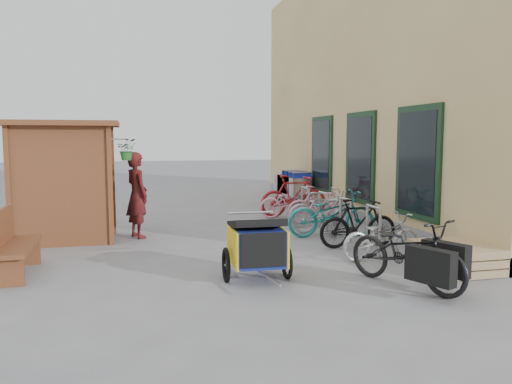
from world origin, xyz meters
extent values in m
plane|color=gray|center=(0.00, 0.00, 0.00)|extent=(80.00, 80.00, 0.00)
cube|color=#E1C481|center=(6.50, 4.50, 3.50)|extent=(6.00, 13.00, 7.00)
cube|color=gray|center=(3.58, 4.50, 0.15)|extent=(0.18, 13.00, 0.30)
cube|color=black|center=(3.47, 0.50, 1.60)|extent=(0.06, 1.50, 2.20)
cube|color=black|center=(3.44, 0.50, 1.60)|extent=(0.02, 1.25, 1.95)
cube|color=black|center=(3.47, 3.00, 1.60)|extent=(0.06, 1.50, 2.20)
cube|color=black|center=(3.44, 3.00, 1.60)|extent=(0.02, 1.25, 1.95)
cube|color=black|center=(3.47, 5.50, 1.60)|extent=(0.06, 1.50, 2.20)
cube|color=black|center=(3.44, 5.50, 1.60)|extent=(0.02, 1.25, 1.95)
cube|color=brown|center=(-4.10, 1.85, 1.15)|extent=(0.09, 0.09, 2.30)
cube|color=brown|center=(-2.30, 1.85, 1.15)|extent=(0.09, 0.09, 2.30)
cube|color=brown|center=(-4.10, 3.15, 1.15)|extent=(0.09, 0.09, 2.30)
cube|color=brown|center=(-2.30, 3.15, 1.15)|extent=(0.09, 0.09, 2.30)
cube|color=brown|center=(-4.07, 2.50, 1.15)|extent=(0.05, 1.30, 2.30)
cube|color=brown|center=(-3.20, 1.88, 1.15)|extent=(1.80, 0.05, 2.30)
cube|color=brown|center=(-3.20, 3.12, 1.15)|extent=(1.80, 0.05, 2.30)
cube|color=brown|center=(-3.20, 2.50, 2.35)|extent=(2.15, 1.65, 0.10)
cube|color=brown|center=(-3.40, 2.50, 0.90)|extent=(1.30, 1.15, 0.04)
cube|color=brown|center=(-3.40, 2.50, 1.50)|extent=(1.30, 1.15, 0.04)
cylinder|color=#A5A8AD|center=(-2.12, 1.85, 2.05)|extent=(0.36, 0.02, 0.02)
imported|color=#226222|center=(-1.97, 1.85, 1.85)|extent=(0.38, 0.33, 0.42)
cylinder|color=#A5A8AD|center=(2.30, -0.25, 0.42)|extent=(0.05, 0.05, 0.84)
cylinder|color=#A5A8AD|center=(2.30, 0.25, 0.42)|extent=(0.05, 0.05, 0.84)
cylinder|color=#A5A8AD|center=(2.30, 0.00, 0.84)|extent=(0.05, 0.50, 0.05)
cylinder|color=#A5A8AD|center=(2.30, 0.95, 0.42)|extent=(0.05, 0.05, 0.84)
cylinder|color=#A5A8AD|center=(2.30, 1.45, 0.42)|extent=(0.05, 0.05, 0.84)
cylinder|color=#A5A8AD|center=(2.30, 1.20, 0.84)|extent=(0.05, 0.50, 0.05)
cylinder|color=#A5A8AD|center=(2.30, 2.15, 0.42)|extent=(0.05, 0.05, 0.84)
cylinder|color=#A5A8AD|center=(2.30, 2.65, 0.42)|extent=(0.05, 0.05, 0.84)
cylinder|color=#A5A8AD|center=(2.30, 2.40, 0.84)|extent=(0.05, 0.50, 0.05)
cylinder|color=#A5A8AD|center=(2.30, 3.35, 0.42)|extent=(0.05, 0.05, 0.84)
cylinder|color=#A5A8AD|center=(2.30, 3.85, 0.42)|extent=(0.05, 0.05, 0.84)
cylinder|color=#A5A8AD|center=(2.30, 3.60, 0.84)|extent=(0.05, 0.50, 0.05)
cylinder|color=#A5A8AD|center=(2.30, 4.55, 0.42)|extent=(0.05, 0.05, 0.84)
cylinder|color=#A5A8AD|center=(2.30, 5.05, 0.42)|extent=(0.05, 0.05, 0.84)
cylinder|color=#A5A8AD|center=(2.30, 4.80, 0.84)|extent=(0.05, 0.50, 0.05)
cube|color=tan|center=(3.00, -1.40, 0.07)|extent=(1.00, 1.20, 0.12)
cube|color=tan|center=(3.00, -1.40, 0.21)|extent=(1.00, 1.20, 0.12)
cube|color=tan|center=(3.00, -1.40, 0.35)|extent=(1.00, 1.20, 0.12)
cube|color=brown|center=(-3.60, -0.05, 0.44)|extent=(0.51, 1.60, 0.06)
cube|color=brown|center=(-3.81, -0.05, 0.74)|extent=(0.09, 1.59, 0.53)
cube|color=brown|center=(-3.60, -0.69, 0.21)|extent=(0.42, 0.07, 0.42)
cube|color=brown|center=(-3.60, 0.58, 0.21)|extent=(0.42, 0.07, 0.42)
cube|color=silver|center=(3.00, 6.31, 0.62)|extent=(0.57, 0.88, 0.54)
cube|color=#1929A4|center=(3.00, 5.86, 0.99)|extent=(0.57, 0.04, 0.19)
cylinder|color=silver|center=(3.00, 5.83, 1.06)|extent=(0.60, 0.04, 0.04)
cylinder|color=black|center=(2.77, 5.95, 0.06)|extent=(0.04, 0.12, 0.12)
cube|color=silver|center=(3.00, 6.67, 0.62)|extent=(0.57, 0.88, 0.54)
cube|color=#1929A4|center=(3.00, 6.23, 0.99)|extent=(0.57, 0.04, 0.19)
cylinder|color=silver|center=(3.00, 6.19, 1.06)|extent=(0.60, 0.04, 0.04)
cylinder|color=black|center=(2.77, 6.31, 0.06)|extent=(0.04, 0.12, 0.12)
cube|color=silver|center=(3.00, 7.04, 0.62)|extent=(0.57, 0.88, 0.54)
cube|color=#1929A4|center=(3.00, 6.59, 0.99)|extent=(0.57, 0.04, 0.19)
cylinder|color=silver|center=(3.00, 6.56, 1.06)|extent=(0.60, 0.04, 0.04)
cylinder|color=black|center=(2.77, 6.67, 0.06)|extent=(0.04, 0.12, 0.12)
cube|color=silver|center=(3.00, 7.40, 0.62)|extent=(0.57, 0.88, 0.54)
cube|color=#1929A4|center=(3.00, 6.95, 0.99)|extent=(0.57, 0.04, 0.19)
cylinder|color=silver|center=(3.00, 6.92, 1.06)|extent=(0.60, 0.04, 0.04)
cylinder|color=black|center=(2.77, 7.04, 0.06)|extent=(0.04, 0.12, 0.12)
cube|color=navy|center=(-0.15, -1.16, 0.51)|extent=(0.70, 0.91, 0.52)
cube|color=gold|center=(-0.51, -1.14, 0.51)|extent=(0.07, 0.89, 0.52)
cube|color=gold|center=(0.20, -1.17, 0.51)|extent=(0.07, 0.89, 0.52)
cube|color=black|center=(-0.17, -1.62, 0.54)|extent=(0.63, 0.06, 0.48)
cube|color=black|center=(-0.15, -1.10, 0.82)|extent=(0.77, 0.88, 0.25)
torus|color=black|center=(-0.61, -1.14, 0.24)|extent=(0.08, 0.52, 0.51)
torus|color=black|center=(0.30, -1.17, 0.24)|extent=(0.08, 0.52, 0.51)
cylinder|color=#B7B7BC|center=(-0.18, -1.91, 0.24)|extent=(0.06, 0.76, 0.03)
cylinder|color=#B7B7BC|center=(-0.14, -0.67, 0.92)|extent=(0.71, 0.06, 0.03)
imported|color=black|center=(1.76, -2.01, 0.49)|extent=(1.34, 1.99, 0.99)
cube|color=black|center=(1.75, -2.62, 0.45)|extent=(0.42, 0.67, 0.45)
cube|color=black|center=(2.17, -2.33, 0.45)|extent=(0.42, 0.67, 0.45)
cube|color=#C26212|center=(1.96, -2.47, 0.50)|extent=(0.18, 0.21, 0.12)
imported|color=maroon|center=(-1.80, 2.49, 0.89)|extent=(0.66, 0.77, 1.79)
imported|color=#A0A0A5|center=(2.21, -0.48, 0.40)|extent=(1.57, 0.70, 0.80)
imported|color=black|center=(2.24, 0.48, 0.47)|extent=(1.55, 0.45, 0.93)
imported|color=#1E7A79|center=(2.15, 1.57, 0.49)|extent=(1.91, 0.79, 0.98)
imported|color=#A0A0A5|center=(2.17, 1.97, 0.46)|extent=(1.57, 0.66, 0.91)
imported|color=#A0A0A5|center=(2.45, 2.78, 0.44)|extent=(1.69, 0.67, 0.87)
imported|color=pink|center=(2.48, 3.10, 0.47)|extent=(1.62, 0.78, 0.94)
imported|color=pink|center=(2.10, 4.15, 0.43)|extent=(1.71, 0.91, 0.85)
imported|color=maroon|center=(2.27, 4.41, 0.55)|extent=(1.87, 0.61, 1.11)
camera|label=1|loc=(-1.90, -8.08, 2.05)|focal=35.00mm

